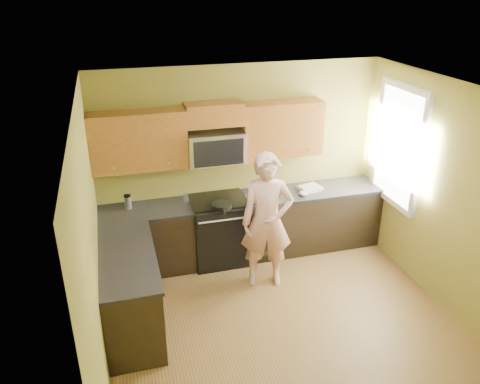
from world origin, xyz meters
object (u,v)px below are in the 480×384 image
object	(u,v)px
woman	(267,221)
frying_pan	(222,208)
stove	(219,230)
travel_mug	(129,208)
butter_tub	(272,194)
microwave	(216,162)

from	to	relation	value
woman	frying_pan	distance (m)	0.66
woman	frying_pan	xyz separation A→B (m)	(-0.48, 0.44, 0.05)
stove	travel_mug	distance (m)	1.28
butter_tub	travel_mug	size ratio (longest dim) A/B	0.64
microwave	travel_mug	size ratio (longest dim) A/B	3.87
stove	butter_tub	distance (m)	0.90
woman	travel_mug	world-z (taller)	woman
microwave	butter_tub	size ratio (longest dim) A/B	6.05
butter_tub	travel_mug	xyz separation A→B (m)	(-1.98, 0.07, 0.00)
woman	butter_tub	size ratio (longest dim) A/B	14.37
travel_mug	butter_tub	bearing A→B (deg)	-1.97
frying_pan	travel_mug	distance (m)	1.24
woman	frying_pan	world-z (taller)	woman
stove	microwave	world-z (taller)	microwave
microwave	frying_pan	distance (m)	0.63
butter_tub	travel_mug	bearing A→B (deg)	178.03
microwave	woman	size ratio (longest dim) A/B	0.42
travel_mug	frying_pan	bearing A→B (deg)	-17.13
microwave	travel_mug	world-z (taller)	microwave
butter_tub	stove	bearing A→B (deg)	-177.03
woman	stove	bearing A→B (deg)	136.92
microwave	travel_mug	bearing A→B (deg)	-179.24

